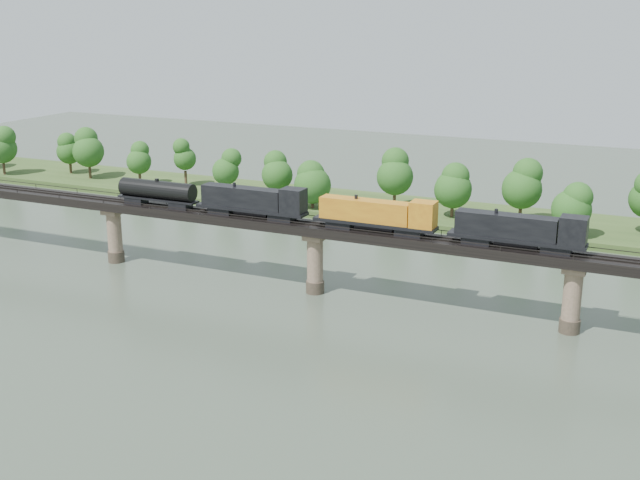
% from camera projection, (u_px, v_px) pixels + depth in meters
% --- Properties ---
extents(ground, '(400.00, 400.00, 0.00)m').
position_uv_depth(ground, '(218.00, 364.00, 104.16)').
color(ground, '#344032').
rests_on(ground, ground).
extents(far_bank, '(300.00, 24.00, 1.60)m').
position_uv_depth(far_bank, '(419.00, 212.00, 178.21)').
color(far_bank, '#2D441B').
rests_on(far_bank, ground).
extents(bridge, '(236.00, 30.00, 11.50)m').
position_uv_depth(bridge, '(315.00, 260.00, 128.86)').
color(bridge, '#473A2D').
rests_on(bridge, ground).
extents(bridge_superstructure, '(220.00, 4.90, 0.75)m').
position_uv_depth(bridge_superstructure, '(315.00, 222.00, 127.10)').
color(bridge_superstructure, black).
rests_on(bridge_superstructure, bridge).
extents(far_treeline, '(289.06, 17.54, 13.60)m').
position_uv_depth(far_treeline, '(378.00, 178.00, 175.34)').
color(far_treeline, '#382619').
rests_on(far_treeline, far_bank).
extents(freight_train, '(79.17, 3.08, 5.45)m').
position_uv_depth(freight_train, '(333.00, 210.00, 125.24)').
color(freight_train, black).
rests_on(freight_train, bridge).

